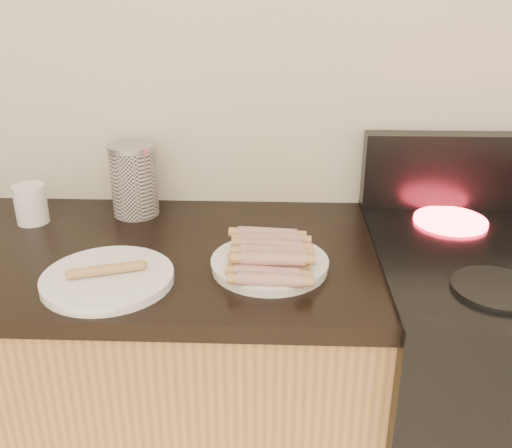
{
  "coord_description": "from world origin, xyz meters",
  "views": [
    {
      "loc": [
        0.17,
        0.51,
        1.48
      ],
      "look_at": [
        0.13,
        1.62,
        1.0
      ],
      "focal_mm": 40.0,
      "sensor_mm": 36.0,
      "label": 1
    }
  ],
  "objects_px": {
    "main_plate": "(270,265)",
    "mug": "(31,204)",
    "stove": "(511,413)",
    "canister": "(134,180)",
    "side_plate": "(108,279)"
  },
  "relations": [
    {
      "from": "main_plate",
      "to": "mug",
      "type": "distance_m",
      "value": 0.65
    },
    {
      "from": "stove",
      "to": "canister",
      "type": "relative_size",
      "value": 4.81
    },
    {
      "from": "mug",
      "to": "main_plate",
      "type": "bearing_deg",
      "value": -20.7
    },
    {
      "from": "canister",
      "to": "mug",
      "type": "height_order",
      "value": "canister"
    },
    {
      "from": "stove",
      "to": "mug",
      "type": "relative_size",
      "value": 9.14
    },
    {
      "from": "main_plate",
      "to": "canister",
      "type": "xyz_separation_m",
      "value": [
        -0.36,
        0.3,
        0.09
      ]
    },
    {
      "from": "stove",
      "to": "side_plate",
      "type": "distance_m",
      "value": 1.07
    },
    {
      "from": "canister",
      "to": "mug",
      "type": "xyz_separation_m",
      "value": [
        -0.25,
        -0.07,
        -0.05
      ]
    },
    {
      "from": "stove",
      "to": "side_plate",
      "type": "height_order",
      "value": "side_plate"
    },
    {
      "from": "stove",
      "to": "mug",
      "type": "distance_m",
      "value": 1.34
    },
    {
      "from": "main_plate",
      "to": "side_plate",
      "type": "height_order",
      "value": "side_plate"
    },
    {
      "from": "canister",
      "to": "mug",
      "type": "relative_size",
      "value": 1.9
    },
    {
      "from": "side_plate",
      "to": "mug",
      "type": "height_order",
      "value": "mug"
    },
    {
      "from": "side_plate",
      "to": "stove",
      "type": "bearing_deg",
      "value": 8.8
    },
    {
      "from": "stove",
      "to": "mug",
      "type": "bearing_deg",
      "value": 172.71
    }
  ]
}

